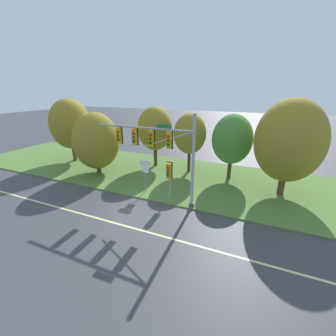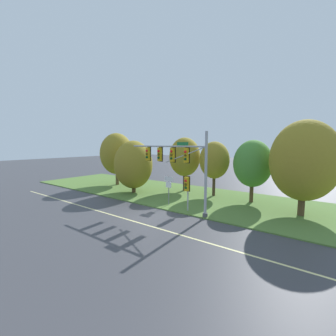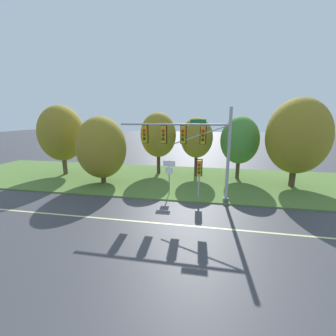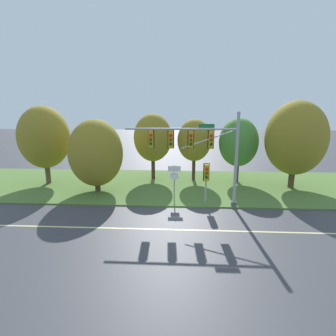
# 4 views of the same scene
# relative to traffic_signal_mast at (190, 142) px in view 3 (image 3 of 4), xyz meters

# --- Properties ---
(ground_plane) EXTENTS (160.00, 160.00, 0.00)m
(ground_plane) POSITION_rel_traffic_signal_mast_xyz_m (-1.50, -2.79, -4.51)
(ground_plane) COLOR #3D3D42
(lane_stripe) EXTENTS (36.00, 0.16, 0.01)m
(lane_stripe) POSITION_rel_traffic_signal_mast_xyz_m (-1.50, -3.99, -4.51)
(lane_stripe) COLOR beige
(lane_stripe) RESTS_ON ground
(grass_verge) EXTENTS (48.00, 11.50, 0.10)m
(grass_verge) POSITION_rel_traffic_signal_mast_xyz_m (-1.50, 5.46, -4.46)
(grass_verge) COLOR #517533
(grass_verge) RESTS_ON ground
(traffic_signal_mast) EXTENTS (8.09, 0.49, 6.81)m
(traffic_signal_mast) POSITION_rel_traffic_signal_mast_xyz_m (0.00, 0.00, 0.00)
(traffic_signal_mast) COLOR #9EA0A5
(traffic_signal_mast) RESTS_ON grass_verge
(pedestrian_signal_near_kerb) EXTENTS (0.46, 0.55, 3.05)m
(pedestrian_signal_near_kerb) POSITION_rel_traffic_signal_mast_xyz_m (0.68, 0.47, -2.21)
(pedestrian_signal_near_kerb) COLOR #9EA0A5
(pedestrian_signal_near_kerb) RESTS_ON grass_verge
(route_sign_post) EXTENTS (0.97, 0.08, 2.78)m
(route_sign_post) POSITION_rel_traffic_signal_mast_xyz_m (-1.72, 1.05, -2.53)
(route_sign_post) COLOR slate
(route_sign_post) RESTS_ON grass_verge
(tree_nearest_road) EXTENTS (4.62, 4.62, 7.30)m
(tree_nearest_road) POSITION_rel_traffic_signal_mast_xyz_m (-14.00, 5.27, -0.01)
(tree_nearest_road) COLOR brown
(tree_nearest_road) RESTS_ON grass_verge
(tree_left_of_mast) EXTENTS (4.56, 4.56, 6.20)m
(tree_left_of_mast) POSITION_rel_traffic_signal_mast_xyz_m (-8.45, 3.05, -1.07)
(tree_left_of_mast) COLOR #4C3823
(tree_left_of_mast) RESTS_ON grass_verge
(tree_behind_signpost) EXTENTS (3.80, 3.80, 6.59)m
(tree_behind_signpost) POSITION_rel_traffic_signal_mast_xyz_m (-4.08, 7.54, -0.22)
(tree_behind_signpost) COLOR #423021
(tree_behind_signpost) RESTS_ON grass_verge
(tree_mid_verge) EXTENTS (3.30, 3.30, 6.08)m
(tree_mid_verge) POSITION_rel_traffic_signal_mast_xyz_m (0.04, 7.20, -0.41)
(tree_mid_verge) COLOR #423021
(tree_mid_verge) RESTS_ON grass_verge
(tree_tall_centre) EXTENTS (3.72, 3.72, 6.20)m
(tree_tall_centre) POSITION_rel_traffic_signal_mast_xyz_m (4.26, 6.93, -0.55)
(tree_tall_centre) COLOR #4C3823
(tree_tall_centre) RESTS_ON grass_verge
(tree_right_far) EXTENTS (5.19, 5.19, 7.74)m
(tree_right_far) POSITION_rel_traffic_signal_mast_xyz_m (8.80, 5.08, 0.07)
(tree_right_far) COLOR #4C3823
(tree_right_far) RESTS_ON grass_verge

